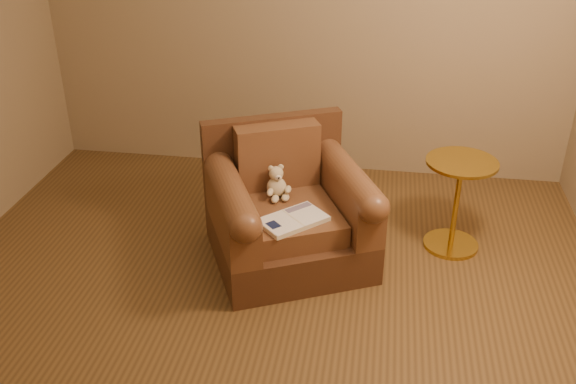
# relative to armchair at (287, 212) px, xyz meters

# --- Properties ---
(floor) EXTENTS (4.00, 4.00, 0.00)m
(floor) POSITION_rel_armchair_xyz_m (-0.06, -0.69, -0.31)
(floor) COLOR brown
(floor) RESTS_ON ground
(room) EXTENTS (4.02, 4.02, 2.71)m
(room) POSITION_rel_armchair_xyz_m (-0.06, -0.69, 1.40)
(room) COLOR #937C5A
(room) RESTS_ON ground
(armchair) EXTENTS (1.18, 1.16, 0.81)m
(armchair) POSITION_rel_armchair_xyz_m (0.00, 0.00, 0.00)
(armchair) COLOR #4B2C19
(armchair) RESTS_ON floor
(teddy_bear) EXTENTS (0.16, 0.18, 0.21)m
(teddy_bear) POSITION_rel_armchair_xyz_m (-0.07, 0.05, 0.15)
(teddy_bear) COLOR beige
(teddy_bear) RESTS_ON armchair
(guidebook) EXTENTS (0.43, 0.42, 0.03)m
(guidebook) POSITION_rel_armchair_xyz_m (0.07, -0.24, 0.09)
(guidebook) COLOR beige
(guidebook) RESTS_ON armchair
(side_table) EXTENTS (0.44, 0.44, 0.61)m
(side_table) POSITION_rel_armchair_xyz_m (1.04, 0.26, 0.02)
(side_table) COLOR gold
(side_table) RESTS_ON floor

